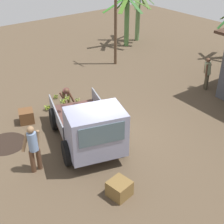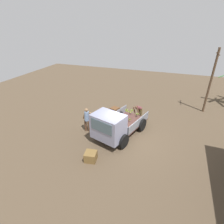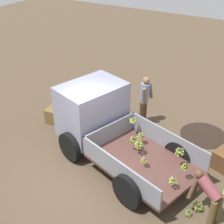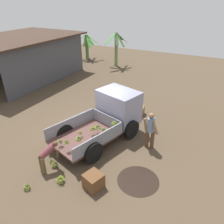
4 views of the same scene
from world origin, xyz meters
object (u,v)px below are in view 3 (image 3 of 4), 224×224
at_px(cargo_truck, 102,120).
at_px(wooden_crate_1, 57,115).
at_px(person_worker_loading, 209,194).
at_px(banana_bunch_on_ground_1, 189,213).
at_px(person_foreground_visitor, 145,98).
at_px(banana_bunch_on_ground_2, 198,206).

height_order(cargo_truck, wooden_crate_1, cargo_truck).
height_order(person_worker_loading, wooden_crate_1, person_worker_loading).
distance_m(cargo_truck, wooden_crate_1, 2.34).
relative_size(cargo_truck, banana_bunch_on_ground_1, 25.08).
distance_m(cargo_truck, person_worker_loading, 3.57).
bearing_deg(person_worker_loading, cargo_truck, 9.42).
height_order(person_foreground_visitor, banana_bunch_on_ground_2, person_foreground_visitor).
xyz_separation_m(person_foreground_visitor, wooden_crate_1, (2.57, 1.47, -0.68)).
xyz_separation_m(person_foreground_visitor, banana_bunch_on_ground_2, (-2.80, 2.83, -0.82)).
bearing_deg(banana_bunch_on_ground_1, banana_bunch_on_ground_2, -116.47).
relative_size(cargo_truck, wooden_crate_1, 7.29).
relative_size(cargo_truck, banana_bunch_on_ground_2, 16.07).
bearing_deg(wooden_crate_1, banana_bunch_on_ground_1, 162.68).
bearing_deg(wooden_crate_1, banana_bunch_on_ground_2, 165.76).
relative_size(person_foreground_visitor, banana_bunch_on_ground_1, 9.51).
bearing_deg(banana_bunch_on_ground_1, person_worker_loading, -150.45).
distance_m(cargo_truck, banana_bunch_on_ground_2, 3.46).
bearing_deg(banana_bunch_on_ground_1, cargo_truck, -20.06).
xyz_separation_m(cargo_truck, person_foreground_visitor, (-0.43, -1.98, -0.09)).
relative_size(banana_bunch_on_ground_2, wooden_crate_1, 0.45).
xyz_separation_m(person_foreground_visitor, banana_bunch_on_ground_1, (-2.67, 3.11, -0.85)).
height_order(cargo_truck, banana_bunch_on_ground_2, cargo_truck).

